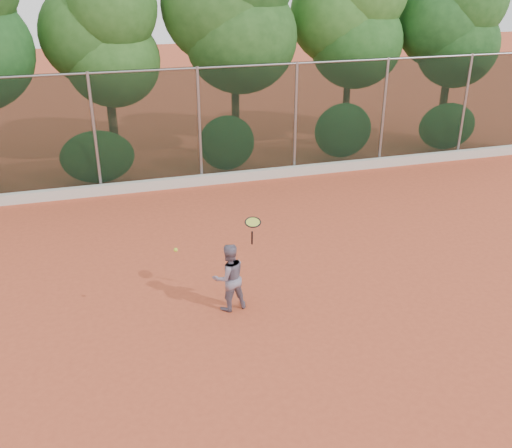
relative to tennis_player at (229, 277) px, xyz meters
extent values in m
plane|color=#BE4C2C|center=(0.84, 0.03, -0.69)|extent=(80.00, 80.00, 0.00)
cube|color=beige|center=(0.84, 6.85, -0.54)|extent=(24.00, 0.20, 0.30)
imported|color=slate|center=(0.00, 0.00, 0.00)|extent=(0.75, 0.63, 1.38)
cube|color=black|center=(0.84, 7.03, 1.06)|extent=(24.00, 0.01, 3.50)
cylinder|color=gray|center=(0.84, 7.03, 2.76)|extent=(24.00, 0.06, 0.06)
cylinder|color=gray|center=(-2.16, 7.03, 1.06)|extent=(0.09, 0.09, 3.50)
cylinder|color=gray|center=(0.84, 7.03, 1.06)|extent=(0.09, 0.09, 3.50)
cylinder|color=gray|center=(3.84, 7.03, 1.06)|extent=(0.09, 0.09, 3.50)
cylinder|color=gray|center=(6.84, 7.03, 1.06)|extent=(0.09, 0.09, 3.50)
cylinder|color=gray|center=(9.84, 7.03, 1.06)|extent=(0.09, 0.09, 3.50)
cylinder|color=#492D1C|center=(-1.56, 9.33, 0.51)|extent=(0.28, 0.28, 2.40)
ellipsoid|color=#29581E|center=(-1.36, 9.23, 2.71)|extent=(2.90, 2.40, 2.80)
ellipsoid|color=#24501B|center=(-1.86, 9.53, 3.51)|extent=(3.20, 2.70, 3.10)
ellipsoid|color=#24531C|center=(-1.26, 9.03, 4.31)|extent=(2.70, 2.30, 2.90)
cylinder|color=#3D2B17|center=(2.44, 9.03, 0.81)|extent=(0.26, 0.26, 3.00)
ellipsoid|color=#346A28|center=(2.64, 8.93, 3.31)|extent=(3.60, 3.00, 3.50)
ellipsoid|color=#38732C|center=(2.14, 9.23, 4.31)|extent=(3.90, 3.20, 3.80)
cylinder|color=#3D2717|center=(6.54, 9.23, 0.66)|extent=(0.24, 0.24, 2.70)
ellipsoid|color=#1F501B|center=(6.74, 9.13, 3.01)|extent=(3.20, 2.70, 3.10)
ellipsoid|color=#296020|center=(6.24, 9.43, 3.91)|extent=(3.50, 2.90, 3.40)
cylinder|color=#3D2C17|center=(10.24, 8.83, 0.56)|extent=(0.28, 0.28, 2.50)
ellipsoid|color=#296024|center=(10.44, 8.73, 2.81)|extent=(3.00, 2.50, 2.90)
ellipsoid|color=#286627|center=(9.94, 9.03, 3.61)|extent=(3.30, 2.80, 3.20)
ellipsoid|color=#2E6727|center=(-2.16, 7.83, 0.16)|extent=(2.20, 1.16, 1.60)
ellipsoid|color=#256024|center=(1.84, 7.83, 0.26)|extent=(1.80, 1.04, 1.76)
ellipsoid|color=#296D2B|center=(5.84, 7.83, 0.36)|extent=(2.00, 1.10, 1.84)
ellipsoid|color=#2B6C29|center=(9.84, 7.83, 0.21)|extent=(2.16, 1.12, 1.64)
cylinder|color=black|center=(0.46, -0.01, 0.79)|extent=(0.06, 0.12, 0.31)
torus|color=black|center=(0.46, -0.07, 1.14)|extent=(0.37, 0.37, 0.11)
cylinder|color=gold|center=(0.46, -0.07, 1.14)|extent=(0.31, 0.31, 0.08)
sphere|color=#BBD430|center=(-1.04, -0.43, 0.96)|extent=(0.07, 0.07, 0.07)
camera|label=1|loc=(-2.13, -9.25, 5.49)|focal=40.00mm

